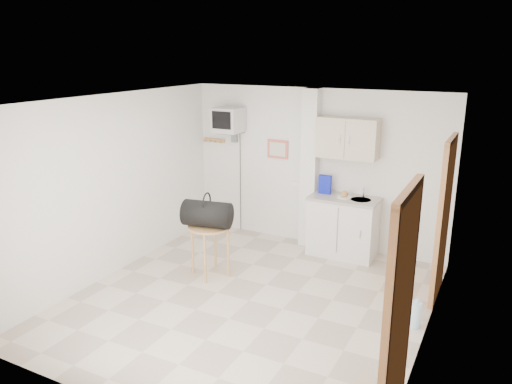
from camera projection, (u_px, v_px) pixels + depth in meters
The scene contains 7 objects.
ground at pixel (249, 301), 6.30m from camera, with size 4.50×4.50×0.00m, color beige.
room_envelope at pixel (270, 184), 5.85m from camera, with size 4.24×4.54×2.55m.
kitchenette at pixel (344, 204), 7.54m from camera, with size 1.03×0.58×2.10m.
crt_television at pixel (228, 121), 8.14m from camera, with size 0.44×0.45×2.15m.
round_table at pixel (210, 233), 6.85m from camera, with size 0.59×0.59×0.74m.
duffel_bag at pixel (207, 214), 6.73m from camera, with size 0.70×0.47×0.48m.
water_bottle at pixel (416, 315), 5.66m from camera, with size 0.12×0.12×0.35m.
Camera 1 is at (2.68, -5.01, 3.06)m, focal length 35.00 mm.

